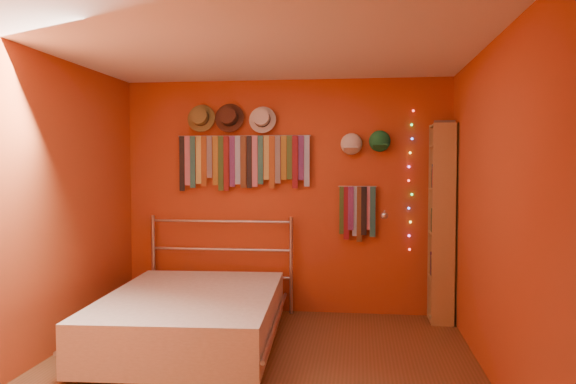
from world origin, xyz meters
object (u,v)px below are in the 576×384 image
at_px(bed, 192,316).
at_px(reading_lamp, 384,215).
at_px(tie_rack, 242,160).
at_px(bookshelf, 446,222).

bearing_deg(bed, reading_lamp, 25.02).
xyz_separation_m(tie_rack, bookshelf, (2.12, -0.15, -0.63)).
relative_size(tie_rack, bed, 0.66).
bearing_deg(bookshelf, tie_rack, 175.82).
bearing_deg(bookshelf, bed, -157.72).
bearing_deg(bookshelf, reading_lamp, -176.96).
distance_m(tie_rack, reading_lamp, 1.62).
bearing_deg(bed, tie_rack, 75.16).
xyz_separation_m(tie_rack, bed, (-0.23, -1.12, -1.41)).
height_order(tie_rack, reading_lamp, tie_rack).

